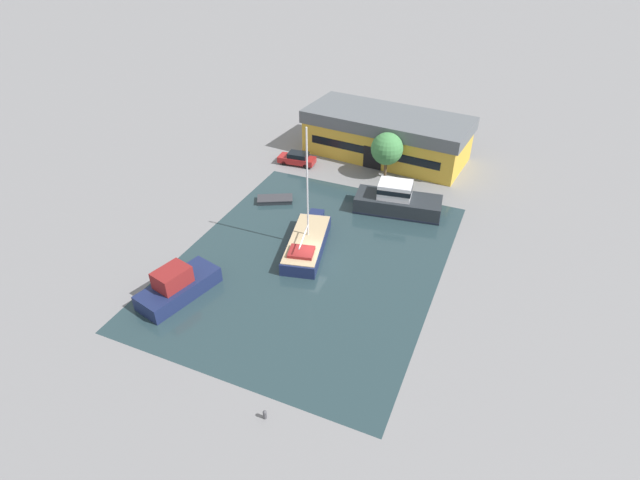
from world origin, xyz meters
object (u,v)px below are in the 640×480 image
quay_tree_near_building (387,149)px  cabin_boat (177,286)px  sailboat_moored (307,242)px  small_dinghy (275,200)px  warehouse_building (386,135)px  parked_car (297,159)px  motor_cruiser (397,201)px

quay_tree_near_building → cabin_boat: 29.75m
quay_tree_near_building → sailboat_moored: bearing=-98.1°
quay_tree_near_building → small_dinghy: 14.66m
quay_tree_near_building → sailboat_moored: size_ratio=0.46×
warehouse_building → sailboat_moored: bearing=-86.4°
cabin_boat → small_dinghy: bearing=103.4°
warehouse_building → small_dinghy: 18.28m
parked_car → small_dinghy: size_ratio=1.12×
parked_car → sailboat_moored: sailboat_moored is taller
warehouse_building → small_dinghy: warehouse_building is taller
motor_cruiser → small_dinghy: motor_cruiser is taller
sailboat_moored → motor_cruiser: bearing=46.5°
parked_car → small_dinghy: bearing=-174.2°
motor_cruiser → cabin_boat: motor_cruiser is taller
quay_tree_near_building → motor_cruiser: (3.53, -7.20, -2.42)m
small_dinghy → warehouse_building: bearing=-52.3°
parked_car → sailboat_moored: 18.37m
sailboat_moored → cabin_boat: sailboat_moored is taller
motor_cruiser → small_dinghy: 13.51m
parked_car → cabin_boat: 26.85m
warehouse_building → cabin_boat: size_ratio=2.81×
motor_cruiser → small_dinghy: size_ratio=2.24×
parked_car → small_dinghy: 9.61m
small_dinghy → cabin_boat: cabin_boat is taller
small_dinghy → sailboat_moored: bearing=-160.7°
quay_tree_near_building → motor_cruiser: 8.37m
warehouse_building → parked_car: (-9.48, -6.91, -2.06)m
parked_car → cabin_boat: size_ratio=0.63×
sailboat_moored → warehouse_building: bearing=75.3°
quay_tree_near_building → motor_cruiser: quay_tree_near_building is taller
parked_car → quay_tree_near_building: bearing=-88.5°
quay_tree_near_building → sailboat_moored: sailboat_moored is taller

